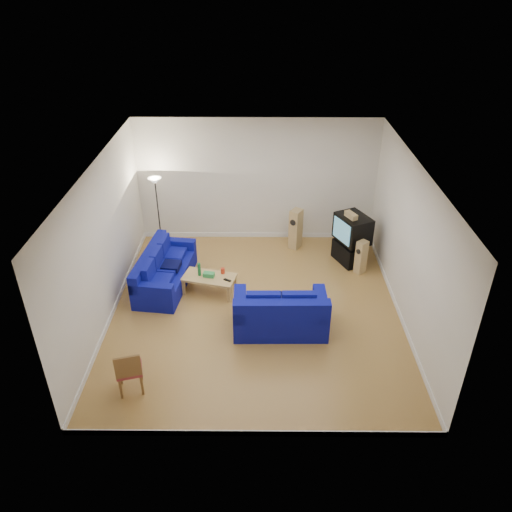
{
  "coord_description": "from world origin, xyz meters",
  "views": [
    {
      "loc": [
        0.07,
        -8.48,
        6.41
      ],
      "look_at": [
        0.0,
        0.4,
        1.1
      ],
      "focal_mm": 35.0,
      "sensor_mm": 36.0,
      "label": 1
    }
  ],
  "objects_px": {
    "sofa_loveseat": "(280,315)",
    "tv_stand": "(348,253)",
    "coffee_table": "(209,279)",
    "television": "(353,229)",
    "sofa_three_seat": "(163,273)"
  },
  "relations": [
    {
      "from": "coffee_table",
      "to": "tv_stand",
      "type": "relative_size",
      "value": 1.55
    },
    {
      "from": "tv_stand",
      "to": "television",
      "type": "xyz_separation_m",
      "value": [
        0.05,
        0.01,
        0.66
      ]
    },
    {
      "from": "coffee_table",
      "to": "television",
      "type": "xyz_separation_m",
      "value": [
        3.31,
        1.36,
        0.54
      ]
    },
    {
      "from": "tv_stand",
      "to": "sofa_three_seat",
      "type": "bearing_deg",
      "value": -100.97
    },
    {
      "from": "coffee_table",
      "to": "tv_stand",
      "type": "xyz_separation_m",
      "value": [
        3.26,
        1.34,
        -0.12
      ]
    },
    {
      "from": "tv_stand",
      "to": "television",
      "type": "height_order",
      "value": "television"
    },
    {
      "from": "coffee_table",
      "to": "tv_stand",
      "type": "distance_m",
      "value": 3.53
    },
    {
      "from": "sofa_loveseat",
      "to": "tv_stand",
      "type": "bearing_deg",
      "value": 55.89
    },
    {
      "from": "sofa_three_seat",
      "to": "coffee_table",
      "type": "relative_size",
      "value": 1.8
    },
    {
      "from": "sofa_three_seat",
      "to": "sofa_loveseat",
      "type": "xyz_separation_m",
      "value": [
        2.59,
        -1.59,
        0.04
      ]
    },
    {
      "from": "sofa_loveseat",
      "to": "tv_stand",
      "type": "distance_m",
      "value": 3.16
    },
    {
      "from": "sofa_three_seat",
      "to": "tv_stand",
      "type": "height_order",
      "value": "sofa_three_seat"
    },
    {
      "from": "sofa_three_seat",
      "to": "coffee_table",
      "type": "height_order",
      "value": "sofa_three_seat"
    },
    {
      "from": "television",
      "to": "coffee_table",
      "type": "bearing_deg",
      "value": -93.07
    },
    {
      "from": "sofa_three_seat",
      "to": "coffee_table",
      "type": "xyz_separation_m",
      "value": [
        1.07,
        -0.3,
        0.05
      ]
    }
  ]
}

